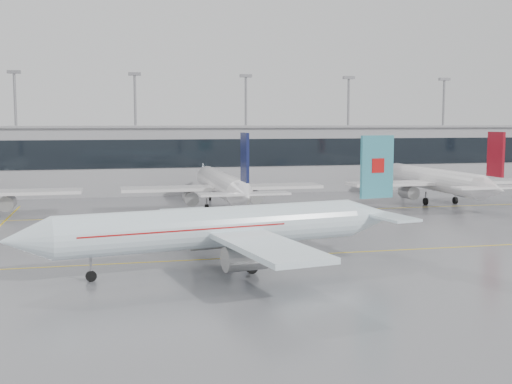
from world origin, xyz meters
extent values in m
plane|color=slate|center=(0.00, 0.00, 0.00)|extent=(320.00, 320.00, 0.00)
cube|color=yellow|center=(0.00, 0.00, 0.01)|extent=(120.00, 0.25, 0.01)
cube|color=yellow|center=(0.00, 30.00, 0.01)|extent=(120.00, 0.25, 0.01)
cube|color=#969699|center=(0.00, 62.00, 6.00)|extent=(180.00, 15.00, 12.00)
cube|color=black|center=(0.00, 54.45, 7.50)|extent=(180.00, 0.20, 5.00)
cube|color=gray|center=(0.00, 62.00, 12.20)|extent=(182.00, 16.00, 0.40)
cylinder|color=gray|center=(-33.00, 68.00, 11.00)|extent=(0.50, 0.50, 22.00)
cube|color=gray|center=(-33.00, 68.00, 22.30)|extent=(2.40, 1.00, 0.60)
cylinder|color=gray|center=(-11.00, 68.00, 11.00)|extent=(0.50, 0.50, 22.00)
cube|color=gray|center=(-11.00, 68.00, 22.30)|extent=(2.40, 1.00, 0.60)
cylinder|color=gray|center=(11.00, 68.00, 11.00)|extent=(0.50, 0.50, 22.00)
cube|color=gray|center=(11.00, 68.00, 22.30)|extent=(2.40, 1.00, 0.60)
cylinder|color=gray|center=(33.00, 68.00, 11.00)|extent=(0.50, 0.50, 22.00)
cube|color=gray|center=(33.00, 68.00, 22.30)|extent=(2.40, 1.00, 0.60)
cylinder|color=gray|center=(55.00, 68.00, 11.00)|extent=(0.50, 0.50, 22.00)
cube|color=gray|center=(55.00, 68.00, 22.30)|extent=(2.40, 1.00, 0.60)
cylinder|color=white|center=(-7.64, -4.43, 3.80)|extent=(27.59, 8.42, 3.59)
cone|color=white|center=(-23.08, -7.23, 3.80)|extent=(4.58, 4.25, 3.59)
cone|color=white|center=(8.59, -1.49, 3.80)|extent=(6.15, 4.53, 3.59)
cube|color=white|center=(-6.16, -4.16, 3.40)|extent=(10.21, 30.09, 0.45)
cube|color=white|center=(8.78, -1.45, 4.10)|extent=(4.79, 11.73, 0.25)
cube|color=teal|center=(8.98, -1.42, 8.66)|extent=(3.60, 0.99, 6.13)
cylinder|color=gray|center=(-5.80, -8.97, 1.90)|extent=(3.92, 2.71, 2.10)
cylinder|color=gray|center=(-7.51, 0.47, 1.90)|extent=(3.92, 2.71, 2.10)
cylinder|color=gray|center=(-18.16, -6.34, 1.23)|extent=(0.20, 0.20, 1.56)
cylinder|color=black|center=(-18.16, -6.34, 0.45)|extent=(0.94, 0.46, 0.90)
cylinder|color=gray|center=(-4.72, -6.54, 1.33)|extent=(0.24, 0.24, 1.56)
cylinder|color=black|center=(-4.72, -6.54, 0.55)|extent=(1.16, 0.64, 1.10)
cylinder|color=gray|center=(-5.64, -1.43, 1.33)|extent=(0.24, 0.24, 1.56)
cylinder|color=black|center=(-5.64, -1.43, 0.55)|extent=(1.16, 0.64, 1.10)
cube|color=#B70F0F|center=(8.98, -1.42, 8.80)|extent=(1.46, 0.69, 1.40)
cube|color=#B70F0F|center=(-10.59, -4.96, 4.00)|extent=(18.36, 6.78, 0.12)
cylinder|color=gray|center=(-30.20, 34.00, 1.90)|extent=(2.10, 3.60, 2.10)
cylinder|color=white|center=(0.00, 35.00, 3.80)|extent=(3.59, 27.36, 3.59)
cone|color=white|center=(0.00, 50.68, 3.80)|extent=(3.59, 4.00, 3.59)
cone|color=white|center=(0.00, 18.52, 3.80)|extent=(3.59, 5.60, 3.59)
cube|color=white|center=(0.00, 33.50, 3.40)|extent=(29.64, 5.00, 0.45)
cube|color=white|center=(0.00, 18.32, 4.10)|extent=(11.40, 2.80, 0.25)
cube|color=#121844|center=(0.00, 18.12, 8.66)|extent=(0.35, 3.60, 6.12)
cylinder|color=gray|center=(-4.80, 34.00, 1.90)|extent=(2.10, 3.60, 2.10)
cylinder|color=gray|center=(4.80, 34.00, 1.90)|extent=(2.10, 3.60, 2.10)
cylinder|color=gray|center=(0.00, 45.68, 1.23)|extent=(0.20, 0.20, 1.56)
cylinder|color=black|center=(0.00, 45.68, 0.45)|extent=(0.30, 0.90, 0.90)
cylinder|color=gray|center=(-2.60, 32.50, 1.33)|extent=(0.24, 0.24, 1.56)
cylinder|color=black|center=(-2.60, 32.50, 0.55)|extent=(0.45, 1.10, 1.10)
cylinder|color=gray|center=(2.60, 32.50, 1.33)|extent=(0.24, 0.24, 1.56)
cylinder|color=black|center=(2.60, 32.50, 0.55)|extent=(0.45, 1.10, 1.10)
cylinder|color=white|center=(35.00, 35.00, 3.80)|extent=(3.59, 27.36, 3.59)
cone|color=white|center=(35.00, 50.68, 3.80)|extent=(3.59, 4.00, 3.59)
cone|color=white|center=(35.00, 18.52, 3.80)|extent=(3.59, 5.60, 3.59)
cube|color=white|center=(35.00, 33.50, 3.40)|extent=(29.64, 5.00, 0.45)
cube|color=white|center=(35.00, 18.32, 4.10)|extent=(11.40, 2.80, 0.25)
cube|color=maroon|center=(35.00, 18.12, 8.66)|extent=(0.35, 3.60, 6.12)
cylinder|color=gray|center=(30.20, 34.00, 1.90)|extent=(2.10, 3.60, 2.10)
cylinder|color=gray|center=(39.80, 34.00, 1.90)|extent=(2.10, 3.60, 2.10)
cylinder|color=gray|center=(35.00, 45.68, 1.23)|extent=(0.20, 0.20, 1.56)
cylinder|color=black|center=(35.00, 45.68, 0.45)|extent=(0.30, 0.90, 0.90)
cylinder|color=gray|center=(32.40, 32.50, 1.33)|extent=(0.24, 0.24, 1.56)
cylinder|color=black|center=(32.40, 32.50, 0.55)|extent=(0.45, 1.10, 1.10)
cylinder|color=gray|center=(37.60, 32.50, 1.33)|extent=(0.24, 0.24, 1.56)
cylinder|color=black|center=(37.60, 32.50, 0.55)|extent=(0.45, 1.10, 1.10)
camera|label=1|loc=(-16.72, -59.44, 12.96)|focal=45.00mm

